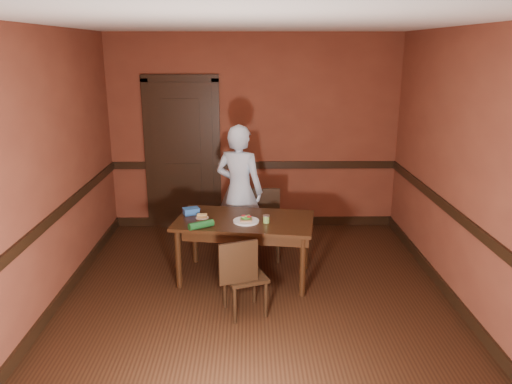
{
  "coord_description": "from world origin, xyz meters",
  "views": [
    {
      "loc": [
        -0.07,
        -4.63,
        2.49
      ],
      "look_at": [
        0.0,
        0.35,
        1.05
      ],
      "focal_mm": 35.0,
      "sensor_mm": 36.0,
      "label": 1
    }
  ],
  "objects_px": {
    "dining_table": "(245,249)",
    "chair_near": "(245,275)",
    "chair_far": "(264,225)",
    "food_tub": "(191,211)",
    "sauce_jar": "(266,219)",
    "person": "(239,191)",
    "sandwich_plate": "(246,220)",
    "cheese_saucer": "(202,217)"
  },
  "relations": [
    {
      "from": "chair_far",
      "to": "person",
      "type": "xyz_separation_m",
      "value": [
        -0.3,
        0.15,
        0.4
      ]
    },
    {
      "from": "person",
      "to": "food_tub",
      "type": "bearing_deg",
      "value": 65.6
    },
    {
      "from": "chair_far",
      "to": "person",
      "type": "relative_size",
      "value": 0.51
    },
    {
      "from": "chair_near",
      "to": "chair_far",
      "type": "bearing_deg",
      "value": -119.73
    },
    {
      "from": "sandwich_plate",
      "to": "cheese_saucer",
      "type": "bearing_deg",
      "value": 164.97
    },
    {
      "from": "sandwich_plate",
      "to": "dining_table",
      "type": "bearing_deg",
      "value": 100.76
    },
    {
      "from": "dining_table",
      "to": "food_tub",
      "type": "bearing_deg",
      "value": 172.93
    },
    {
      "from": "chair_near",
      "to": "person",
      "type": "distance_m",
      "value": 1.54
    },
    {
      "from": "chair_far",
      "to": "cheese_saucer",
      "type": "distance_m",
      "value": 0.92
    },
    {
      "from": "chair_far",
      "to": "sandwich_plate",
      "type": "height_order",
      "value": "chair_far"
    },
    {
      "from": "sandwich_plate",
      "to": "sauce_jar",
      "type": "relative_size",
      "value": 3.27
    },
    {
      "from": "chair_far",
      "to": "sauce_jar",
      "type": "distance_m",
      "value": 0.74
    },
    {
      "from": "chair_far",
      "to": "sauce_jar",
      "type": "xyz_separation_m",
      "value": [
        0.0,
        -0.67,
        0.32
      ]
    },
    {
      "from": "sandwich_plate",
      "to": "food_tub",
      "type": "distance_m",
      "value": 0.67
    },
    {
      "from": "person",
      "to": "chair_far",
      "type": "bearing_deg",
      "value": 174.31
    },
    {
      "from": "person",
      "to": "sauce_jar",
      "type": "bearing_deg",
      "value": 130.72
    },
    {
      "from": "chair_far",
      "to": "food_tub",
      "type": "bearing_deg",
      "value": -155.45
    },
    {
      "from": "sandwich_plate",
      "to": "chair_far",
      "type": "bearing_deg",
      "value": 71.53
    },
    {
      "from": "chair_near",
      "to": "dining_table",
      "type": "bearing_deg",
      "value": -109.55
    },
    {
      "from": "dining_table",
      "to": "sauce_jar",
      "type": "height_order",
      "value": "sauce_jar"
    },
    {
      "from": "chair_far",
      "to": "chair_near",
      "type": "relative_size",
      "value": 1.05
    },
    {
      "from": "dining_table",
      "to": "chair_near",
      "type": "distance_m",
      "value": 0.77
    },
    {
      "from": "dining_table",
      "to": "sandwich_plate",
      "type": "height_order",
      "value": "sandwich_plate"
    },
    {
      "from": "sauce_jar",
      "to": "cheese_saucer",
      "type": "distance_m",
      "value": 0.72
    },
    {
      "from": "sauce_jar",
      "to": "sandwich_plate",
      "type": "bearing_deg",
      "value": 173.2
    },
    {
      "from": "dining_table",
      "to": "cheese_saucer",
      "type": "xyz_separation_m",
      "value": [
        -0.47,
        0.04,
        0.37
      ]
    },
    {
      "from": "chair_far",
      "to": "chair_near",
      "type": "height_order",
      "value": "chair_far"
    },
    {
      "from": "sandwich_plate",
      "to": "food_tub",
      "type": "relative_size",
      "value": 1.34
    },
    {
      "from": "person",
      "to": "sauce_jar",
      "type": "xyz_separation_m",
      "value": [
        0.3,
        -0.82,
        -0.08
      ]
    },
    {
      "from": "cheese_saucer",
      "to": "dining_table",
      "type": "bearing_deg",
      "value": -4.82
    },
    {
      "from": "sandwich_plate",
      "to": "sauce_jar",
      "type": "bearing_deg",
      "value": -6.8
    },
    {
      "from": "sandwich_plate",
      "to": "cheese_saucer",
      "type": "height_order",
      "value": "sandwich_plate"
    },
    {
      "from": "food_tub",
      "to": "sandwich_plate",
      "type": "bearing_deg",
      "value": -44.59
    },
    {
      "from": "person",
      "to": "sandwich_plate",
      "type": "bearing_deg",
      "value": 116.7
    },
    {
      "from": "cheese_saucer",
      "to": "food_tub",
      "type": "bearing_deg",
      "value": 135.27
    },
    {
      "from": "chair_far",
      "to": "sandwich_plate",
      "type": "xyz_separation_m",
      "value": [
        -0.22,
        -0.65,
        0.3
      ]
    },
    {
      "from": "chair_far",
      "to": "sauce_jar",
      "type": "bearing_deg",
      "value": -90.18
    },
    {
      "from": "chair_far",
      "to": "sauce_jar",
      "type": "relative_size",
      "value": 9.81
    },
    {
      "from": "dining_table",
      "to": "person",
      "type": "bearing_deg",
      "value": 104.52
    },
    {
      "from": "chair_near",
      "to": "person",
      "type": "relative_size",
      "value": 0.49
    },
    {
      "from": "chair_far",
      "to": "person",
      "type": "distance_m",
      "value": 0.52
    },
    {
      "from": "sandwich_plate",
      "to": "chair_near",
      "type": "bearing_deg",
      "value": -90.83
    }
  ]
}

